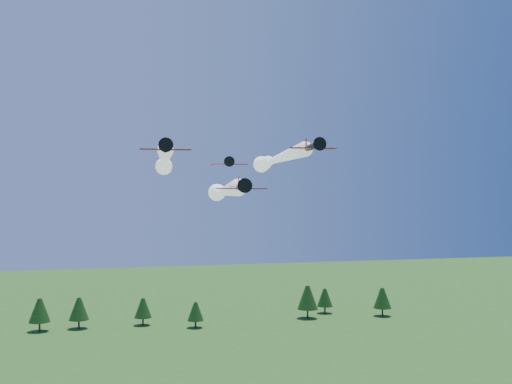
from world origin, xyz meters
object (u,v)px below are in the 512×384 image
object	(u,v)px
plane_left	(164,160)
plane_slot	(229,163)
plane_lead	(224,192)
plane_right	(276,159)

from	to	relation	value
plane_left	plane_slot	bearing A→B (deg)	-53.63
plane_lead	plane_right	xyz separation A→B (m)	(12.15, 5.59, 6.76)
plane_lead	plane_left	bearing A→B (deg)	153.63
plane_slot	plane_lead	bearing A→B (deg)	96.72
plane_lead	plane_left	world-z (taller)	plane_left
plane_left	plane_right	xyz separation A→B (m)	(22.42, -1.30, 0.60)
plane_right	plane_slot	size ratio (longest dim) A/B	6.52
plane_lead	plane_slot	bearing A→B (deg)	-89.01
plane_lead	plane_slot	size ratio (longest dim) A/B	7.05
plane_left	plane_right	bearing A→B (deg)	2.99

